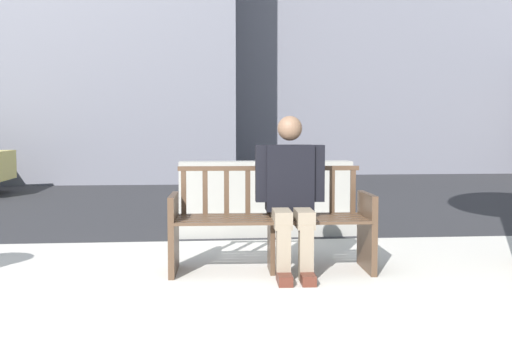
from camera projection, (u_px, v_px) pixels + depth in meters
The scene contains 5 objects.
ground_plane at pixel (176, 325), 3.48m from camera, with size 200.00×200.00×0.00m, color #B7B2A8.
street_asphalt at pixel (198, 187), 12.13m from camera, with size 120.00×12.00×0.01m, color #28282B.
street_bench at pixel (271, 224), 4.83m from camera, with size 1.70×0.58×0.88m.
seated_person at pixel (291, 191), 4.77m from camera, with size 0.58×0.73×1.31m.
jersey_barrier_centre at pixel (266, 204), 6.65m from camera, with size 2.01×0.70×0.84m.
Camera 1 is at (0.20, -3.44, 1.18)m, focal length 40.00 mm.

